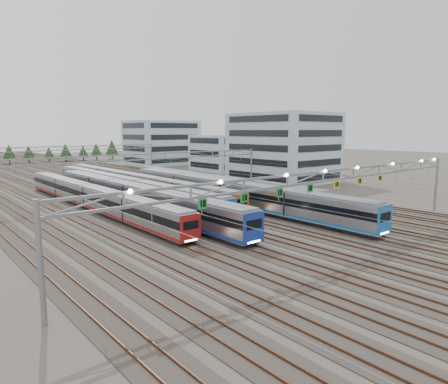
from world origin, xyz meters
TOP-DOWN VIEW (x-y plane):
  - ground at (0.00, 0.00)m, footprint 400.00×400.00m
  - track_bed at (0.00, 100.00)m, footprint 54.00×260.00m
  - train_a at (-11.25, 34.38)m, footprint 2.64×52.96m
  - train_b at (-6.75, 29.89)m, footprint 2.95×53.43m
  - train_c at (-2.25, 41.81)m, footprint 2.66×59.08m
  - train_d at (2.25, 46.39)m, footprint 2.58×63.19m
  - train_e at (6.75, 23.38)m, footprint 2.97×53.92m
  - train_f at (11.25, 32.92)m, footprint 2.72×51.43m
  - gantry_near at (-0.05, -0.12)m, footprint 56.36×0.61m
  - gantry_mid at (0.00, 40.00)m, footprint 56.36×0.36m
  - gantry_far at (0.00, 85.00)m, footprint 56.36×0.36m
  - depot_bldg_south at (38.30, 39.80)m, footprint 18.00×22.00m
  - depot_bldg_mid at (42.84, 68.16)m, footprint 14.00×16.00m
  - depot_bldg_north at (40.40, 99.30)m, footprint 22.00×18.00m
  - treeline at (-4.05, 134.31)m, footprint 87.50×5.60m

SIDE VIEW (x-z plane):
  - ground at x=0.00m, z-range 0.00..0.00m
  - track_bed at x=0.00m, z-range -1.22..4.20m
  - train_d at x=2.25m, z-range 0.25..3.60m
  - train_a at x=-11.25m, z-range 0.25..3.68m
  - train_c at x=-2.25m, z-range 0.25..3.71m
  - train_f at x=11.25m, z-range 0.25..3.79m
  - train_b at x=-6.75m, z-range 0.25..4.09m
  - train_e at x=6.75m, z-range 0.25..4.13m
  - treeline at x=-4.05m, z-range 0.72..7.74m
  - depot_bldg_mid at x=42.84m, z-range 0.00..10.75m
  - gantry_mid at x=0.00m, z-range 2.39..10.39m
  - gantry_far at x=0.00m, z-range 2.39..10.39m
  - gantry_near at x=-0.05m, z-range 3.05..11.13m
  - depot_bldg_north at x=40.40m, z-range 0.00..15.42m
  - depot_bldg_south at x=38.30m, z-range 0.00..16.09m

